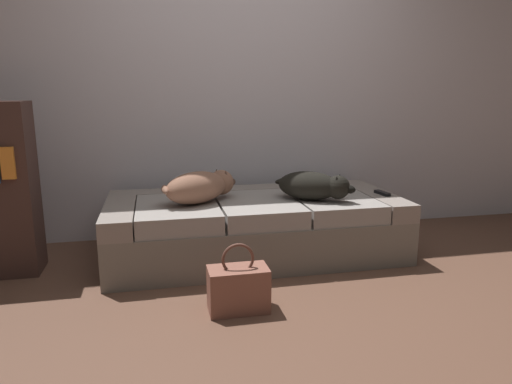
# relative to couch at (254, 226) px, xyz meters

# --- Properties ---
(ground_plane) EXTENTS (10.00, 10.00, 0.00)m
(ground_plane) POSITION_rel_couch_xyz_m (0.00, -0.99, -0.21)
(ground_plane) COLOR brown
(back_wall) EXTENTS (6.40, 0.10, 2.80)m
(back_wall) POSITION_rel_couch_xyz_m (0.00, 0.64, 1.19)
(back_wall) COLOR silver
(back_wall) RESTS_ON ground
(couch) EXTENTS (2.04, 0.94, 0.42)m
(couch) POSITION_rel_couch_xyz_m (0.00, 0.00, 0.00)
(couch) COLOR slate
(couch) RESTS_ON ground
(dog_tan) EXTENTS (0.58, 0.47, 0.21)m
(dog_tan) POSITION_rel_couch_xyz_m (-0.38, -0.06, 0.32)
(dog_tan) COLOR #8E604A
(dog_tan) RESTS_ON couch
(dog_dark) EXTENTS (0.53, 0.45, 0.20)m
(dog_dark) POSITION_rel_couch_xyz_m (0.38, -0.16, 0.31)
(dog_dark) COLOR black
(dog_dark) RESTS_ON couch
(tv_remote) EXTENTS (0.06, 0.15, 0.02)m
(tv_remote) POSITION_rel_couch_xyz_m (0.93, -0.11, 0.22)
(tv_remote) COLOR black
(tv_remote) RESTS_ON couch
(handbag) EXTENTS (0.32, 0.18, 0.38)m
(handbag) POSITION_rel_couch_xyz_m (-0.27, -0.84, -0.08)
(handbag) COLOR #8C5545
(handbag) RESTS_ON ground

